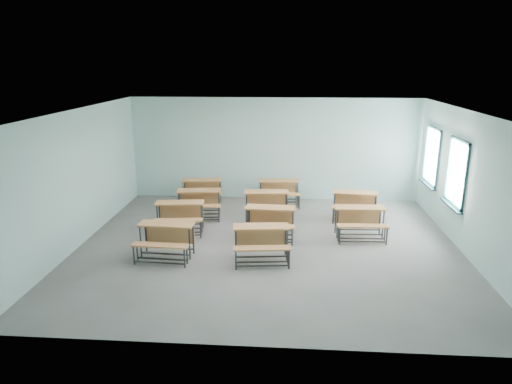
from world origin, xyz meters
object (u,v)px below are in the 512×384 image
desk_unit_r1c2 (360,218)px  desk_unit_r2c2 (355,202)px  desk_unit_r1c1 (270,218)px  desk_unit_r2c1 (267,201)px  desk_unit_r0c0 (165,236)px  desk_unit_r0c1 (261,238)px  desk_unit_r2c0 (199,200)px  desk_unit_r1c0 (180,213)px  desk_unit_r3c0 (202,188)px  desk_unit_r3c1 (279,189)px

desk_unit_r1c2 → desk_unit_r2c2: 1.36m
desk_unit_r1c1 → desk_unit_r1c2: size_ratio=1.00×
desk_unit_r2c2 → desk_unit_r1c1: bearing=-138.5°
desk_unit_r2c1 → desk_unit_r0c0: bearing=-131.9°
desk_unit_r0c1 → desk_unit_r1c1: bearing=77.6°
desk_unit_r1c1 → desk_unit_r1c2: 2.23m
desk_unit_r1c1 → desk_unit_r2c0: (-2.07, 1.42, 0.00)m
desk_unit_r2c0 → desk_unit_r1c0: bearing=-110.2°
desk_unit_r1c1 → desk_unit_r3c0: bearing=132.2°
desk_unit_r0c1 → desk_unit_r3c0: 4.50m
desk_unit_r3c1 → desk_unit_r1c0: bearing=-141.7°
desk_unit_r3c1 → desk_unit_r0c1: bearing=-100.5°
desk_unit_r2c0 → desk_unit_r3c1: size_ratio=1.01×
desk_unit_r1c2 → desk_unit_r3c0: 5.08m
desk_unit_r1c0 → desk_unit_r2c1: 2.48m
desk_unit_r0c1 → desk_unit_r2c2: size_ratio=0.99×
desk_unit_r0c0 → desk_unit_r1c0: (-0.06, 1.61, 0.00)m
desk_unit_r2c2 → desk_unit_r3c0: 4.63m
desk_unit_r1c1 → desk_unit_r2c0: same height
desk_unit_r0c0 → desk_unit_r2c2: 5.41m
desk_unit_r2c0 → desk_unit_r2c2: bearing=-5.7°
desk_unit_r0c1 → desk_unit_r2c1: size_ratio=1.02×
desk_unit_r1c0 → desk_unit_r2c0: (0.27, 1.18, 0.00)m
desk_unit_r1c1 → desk_unit_r2c0: size_ratio=0.95×
desk_unit_r0c0 → desk_unit_r2c1: size_ratio=0.99×
desk_unit_r0c1 → desk_unit_r0c0: bearing=173.3°
desk_unit_r2c1 → desk_unit_r3c1: size_ratio=0.98×
desk_unit_r1c0 → desk_unit_r1c2: (4.57, -0.08, 0.00)m
desk_unit_r0c0 → desk_unit_r2c0: (0.22, 2.79, 0.00)m
desk_unit_r0c1 → desk_unit_r1c2: bearing=26.3°
desk_unit_r2c1 → desk_unit_r2c2: 2.45m
desk_unit_r0c0 → desk_unit_r1c2: same height
desk_unit_r2c1 → desk_unit_r2c0: bearing=175.3°
desk_unit_r0c0 → desk_unit_r1c1: 2.67m
desk_unit_r1c0 → desk_unit_r1c2: bearing=-7.5°
desk_unit_r2c0 → desk_unit_r2c2: 4.35m
desk_unit_r1c1 → desk_unit_r3c0: (-2.22, 2.62, 0.00)m
desk_unit_r1c2 → desk_unit_r0c1: bearing=-149.3°
desk_unit_r1c0 → desk_unit_r1c1: same height
desk_unit_r1c2 → desk_unit_r3c1: same height
desk_unit_r1c0 → desk_unit_r1c2: same height
desk_unit_r2c2 → desk_unit_r3c1: bearing=158.8°
desk_unit_r1c0 → desk_unit_r2c0: size_ratio=0.99×
desk_unit_r0c0 → desk_unit_r3c0: 3.99m
desk_unit_r1c1 → desk_unit_r2c0: bearing=147.6°
desk_unit_r1c0 → desk_unit_r1c1: 2.36m
desk_unit_r2c0 → desk_unit_r0c1: bearing=-62.5°
desk_unit_r0c0 → desk_unit_r1c2: 4.77m
desk_unit_r2c2 → desk_unit_r3c1: same height
desk_unit_r1c0 → desk_unit_r2c2: size_ratio=0.99×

